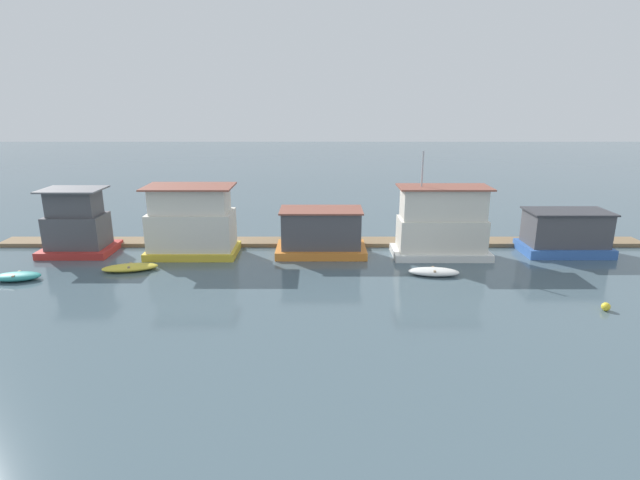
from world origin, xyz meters
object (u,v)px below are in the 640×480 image
(houseboat_red, at_px, (75,226))
(dinghy_white, at_px, (432,272))
(houseboat_blue, at_px, (563,233))
(houseboat_yellow, at_px, (190,224))
(buoy_yellow, at_px, (603,306))
(dinghy_teal, at_px, (14,277))
(houseboat_white, at_px, (440,224))
(houseboat_orange, at_px, (319,233))
(dinghy_yellow, at_px, (128,268))

(houseboat_red, distance_m, dinghy_white, 26.21)
(houseboat_red, height_order, dinghy_white, houseboat_red)
(houseboat_blue, bearing_deg, houseboat_yellow, -179.24)
(houseboat_yellow, bearing_deg, buoy_yellow, -22.14)
(houseboat_blue, height_order, dinghy_teal, houseboat_blue)
(houseboat_white, xyz_separation_m, buoy_yellow, (6.86, -9.90, -2.16))
(houseboat_red, relative_size, houseboat_orange, 0.77)
(houseboat_orange, bearing_deg, dinghy_yellow, -163.41)
(houseboat_white, relative_size, houseboat_blue, 1.23)
(houseboat_orange, relative_size, houseboat_blue, 1.06)
(houseboat_orange, distance_m, dinghy_yellow, 13.61)
(houseboat_orange, height_order, dinghy_white, houseboat_orange)
(houseboat_orange, distance_m, dinghy_teal, 20.43)
(houseboat_blue, distance_m, dinghy_white, 11.99)
(houseboat_red, bearing_deg, dinghy_teal, -102.64)
(houseboat_red, bearing_deg, houseboat_orange, -0.61)
(dinghy_yellow, height_order, buoy_yellow, buoy_yellow)
(houseboat_orange, bearing_deg, houseboat_blue, 0.44)
(dinghy_white, relative_size, buoy_yellow, 7.23)
(houseboat_white, bearing_deg, houseboat_blue, 4.35)
(houseboat_orange, bearing_deg, buoy_yellow, -33.79)
(houseboat_white, relative_size, dinghy_yellow, 2.01)
(dinghy_yellow, relative_size, buoy_yellow, 8.10)
(dinghy_teal, height_order, dinghy_white, dinghy_teal)
(houseboat_blue, distance_m, dinghy_teal, 38.32)
(houseboat_yellow, height_order, dinghy_teal, houseboat_yellow)
(houseboat_red, bearing_deg, buoy_yellow, -17.49)
(dinghy_teal, distance_m, dinghy_yellow, 6.84)
(houseboat_blue, relative_size, dinghy_white, 1.83)
(houseboat_blue, bearing_deg, houseboat_white, -175.65)
(houseboat_yellow, distance_m, dinghy_yellow, 5.45)
(houseboat_white, height_order, buoy_yellow, houseboat_white)
(houseboat_red, bearing_deg, houseboat_yellow, -2.77)
(houseboat_yellow, xyz_separation_m, dinghy_yellow, (-3.44, -3.64, -2.16))
(dinghy_yellow, relative_size, dinghy_white, 1.12)
(dinghy_white, height_order, buoy_yellow, dinghy_white)
(houseboat_white, xyz_separation_m, dinghy_teal, (-28.37, -5.15, -2.14))
(houseboat_orange, bearing_deg, dinghy_teal, -163.66)
(houseboat_white, bearing_deg, dinghy_teal, -169.70)
(houseboat_red, xyz_separation_m, dinghy_white, (25.67, -4.97, -1.85))
(houseboat_yellow, xyz_separation_m, houseboat_orange, (9.54, 0.23, -0.78))
(houseboat_white, xyz_separation_m, dinghy_yellow, (-21.78, -3.29, -2.17))
(houseboat_red, distance_m, dinghy_teal, 6.35)
(houseboat_red, xyz_separation_m, dinghy_teal, (-1.33, -5.93, -1.84))
(houseboat_white, xyz_separation_m, houseboat_blue, (9.48, 0.72, -0.85))
(houseboat_blue, distance_m, buoy_yellow, 11.02)
(houseboat_orange, distance_m, buoy_yellow, 18.90)
(houseboat_white, height_order, dinghy_teal, houseboat_white)
(houseboat_red, xyz_separation_m, houseboat_yellow, (8.69, -0.42, 0.29))
(houseboat_yellow, height_order, houseboat_orange, houseboat_yellow)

